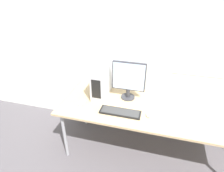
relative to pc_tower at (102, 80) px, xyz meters
name	(u,v)px	position (x,y,z in m)	size (l,w,h in m)	color
wall_back	(162,45)	(0.68, 0.40, 0.40)	(8.00, 0.07, 2.70)	silver
desk	(153,111)	(0.68, -0.15, -0.25)	(2.25, 0.83, 0.75)	tan
pc_tower	(102,80)	(0.00, 0.00, 0.00)	(0.16, 0.47, 0.41)	silver
monitor_main	(129,79)	(0.34, 0.00, 0.07)	(0.41, 0.18, 0.49)	#333338
keyboard	(120,112)	(0.32, -0.34, -0.19)	(0.47, 0.15, 0.02)	black
mouse	(149,115)	(0.64, -0.31, -0.19)	(0.06, 0.08, 0.03)	#B2B2B7
cell_phone	(81,103)	(-0.19, -0.27, -0.20)	(0.10, 0.13, 0.01)	#99999E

